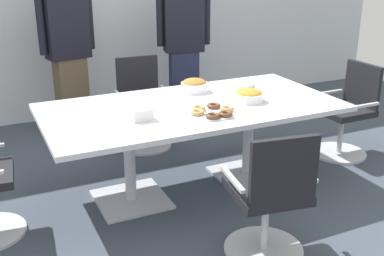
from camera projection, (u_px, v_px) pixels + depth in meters
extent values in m
cube|color=#3D4754|center=(192.00, 188.00, 4.14)|extent=(10.00, 10.00, 0.01)
cube|color=silver|center=(192.00, 107.00, 3.89)|extent=(2.40, 1.20, 0.04)
cube|color=silver|center=(131.00, 199.00, 3.92)|extent=(0.56, 0.56, 0.02)
cylinder|color=silver|center=(129.00, 160.00, 3.80)|extent=(0.09, 0.09, 0.69)
cube|color=silver|center=(246.00, 174.00, 4.36)|extent=(0.56, 0.56, 0.02)
cylinder|color=silver|center=(248.00, 138.00, 4.23)|extent=(0.09, 0.09, 0.69)
cylinder|color=silver|center=(145.00, 145.00, 5.01)|extent=(0.57, 0.57, 0.02)
cylinder|color=silver|center=(145.00, 126.00, 4.94)|extent=(0.05, 0.05, 0.41)
cube|color=black|center=(144.00, 104.00, 4.85)|extent=(0.48, 0.48, 0.06)
cube|color=black|center=(137.00, 77.00, 4.95)|extent=(0.44, 0.06, 0.42)
cube|color=silver|center=(167.00, 91.00, 4.90)|extent=(0.05, 0.37, 0.02)
cube|color=silver|center=(120.00, 96.00, 4.73)|extent=(0.05, 0.37, 0.02)
cylinder|color=silver|center=(263.00, 249.00, 3.27)|extent=(0.62, 0.62, 0.02)
cylinder|color=silver|center=(265.00, 222.00, 3.19)|extent=(0.05, 0.05, 0.41)
cube|color=black|center=(267.00, 191.00, 3.11)|extent=(0.52, 0.52, 0.06)
cube|color=black|center=(284.00, 171.00, 2.84)|extent=(0.44, 0.11, 0.42)
cube|color=silver|center=(232.00, 179.00, 3.00)|extent=(0.09, 0.37, 0.02)
cube|color=silver|center=(302.00, 169.00, 3.13)|extent=(0.09, 0.37, 0.02)
cylinder|color=silver|center=(338.00, 153.00, 4.82)|extent=(0.54, 0.54, 0.02)
cylinder|color=silver|center=(341.00, 133.00, 4.75)|extent=(0.05, 0.05, 0.41)
cube|color=black|center=(343.00, 111.00, 4.66)|extent=(0.46, 0.46, 0.06)
cube|color=black|center=(363.00, 84.00, 4.67)|extent=(0.04, 0.44, 0.42)
cube|color=silver|center=(363.00, 106.00, 4.42)|extent=(0.37, 0.03, 0.02)
cube|color=silver|center=(328.00, 93.00, 4.83)|extent=(0.37, 0.03, 0.02)
cube|color=brown|center=(73.00, 97.00, 5.22)|extent=(0.35, 0.26, 0.86)
cube|color=black|center=(66.00, 26.00, 4.95)|extent=(0.48, 0.31, 0.68)
cylinder|color=black|center=(89.00, 20.00, 5.09)|extent=(0.09, 0.09, 0.61)
cylinder|color=black|center=(41.00, 25.00, 4.79)|extent=(0.09, 0.09, 0.61)
cube|color=#232842|center=(184.00, 87.00, 5.58)|extent=(0.36, 0.27, 0.86)
cube|color=black|center=(184.00, 21.00, 5.31)|extent=(0.48, 0.31, 0.68)
cylinder|color=black|center=(207.00, 17.00, 5.35)|extent=(0.10, 0.10, 0.61)
cylinder|color=black|center=(160.00, 18.00, 5.25)|extent=(0.10, 0.10, 0.61)
cylinder|color=white|center=(194.00, 87.00, 4.24)|extent=(0.24, 0.24, 0.08)
ellipsoid|color=#AD702D|center=(194.00, 83.00, 4.22)|extent=(0.21, 0.21, 0.07)
cylinder|color=white|center=(249.00, 97.00, 3.97)|extent=(0.25, 0.25, 0.07)
ellipsoid|color=orange|center=(249.00, 93.00, 3.95)|extent=(0.22, 0.22, 0.06)
cylinder|color=white|center=(212.00, 113.00, 3.66)|extent=(0.34, 0.34, 0.01)
torus|color=tan|center=(227.00, 109.00, 3.70)|extent=(0.11, 0.11, 0.03)
torus|color=brown|center=(214.00, 106.00, 3.77)|extent=(0.11, 0.11, 0.03)
torus|color=tan|center=(198.00, 108.00, 3.71)|extent=(0.11, 0.11, 0.03)
torus|color=tan|center=(197.00, 112.00, 3.62)|extent=(0.11, 0.11, 0.03)
torus|color=brown|center=(213.00, 116.00, 3.54)|extent=(0.11, 0.11, 0.03)
torus|color=brown|center=(226.00, 114.00, 3.58)|extent=(0.11, 0.11, 0.03)
cylinder|color=white|center=(241.00, 86.00, 4.43)|extent=(0.23, 0.23, 0.01)
cylinder|color=silver|center=(241.00, 85.00, 4.42)|extent=(0.23, 0.23, 0.01)
cylinder|color=white|center=(241.00, 84.00, 4.42)|extent=(0.23, 0.23, 0.01)
cylinder|color=silver|center=(241.00, 84.00, 4.42)|extent=(0.23, 0.23, 0.01)
cylinder|color=white|center=(241.00, 83.00, 4.42)|extent=(0.23, 0.23, 0.01)
cube|color=white|center=(141.00, 114.00, 3.54)|extent=(0.15, 0.15, 0.09)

